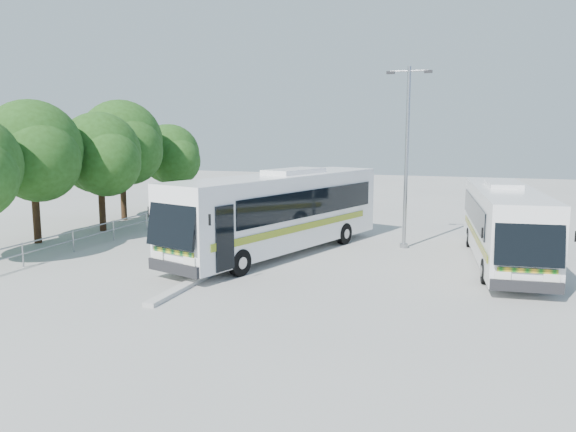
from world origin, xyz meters
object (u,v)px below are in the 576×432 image
(tree_far_b, at_px, (33,150))
(tree_far_e, at_px, (171,154))
(tree_far_d, at_px, (122,142))
(coach_adjacent, at_px, (504,223))
(lamppost, at_px, (407,150))
(coach_main, at_px, (280,211))
(tree_far_c, at_px, (101,153))

(tree_far_b, height_order, tree_far_e, tree_far_b)
(tree_far_d, xyz_separation_m, coach_adjacent, (21.69, -4.87, -3.11))
(tree_far_b, bearing_deg, tree_far_e, 88.17)
(tree_far_d, bearing_deg, tree_far_b, -87.77)
(tree_far_b, distance_m, lamppost, 17.72)
(tree_far_b, bearing_deg, coach_main, 7.15)
(tree_far_b, relative_size, tree_far_e, 1.17)
(tree_far_b, relative_size, tree_far_d, 0.95)
(tree_far_c, xyz_separation_m, lamppost, (16.24, 0.62, 0.34))
(tree_far_e, xyz_separation_m, lamppost, (16.75, -7.58, 0.71))
(coach_main, bearing_deg, tree_far_b, -154.56)
(coach_main, bearing_deg, lamppost, 48.74)
(tree_far_e, bearing_deg, coach_adjacent, -24.04)
(tree_far_d, relative_size, lamppost, 0.88)
(tree_far_c, bearing_deg, lamppost, 2.20)
(coach_main, height_order, coach_adjacent, coach_main)
(lamppost, bearing_deg, tree_far_c, -179.71)
(tree_far_b, xyz_separation_m, lamppost, (17.14, 4.52, 0.03))
(tree_far_c, relative_size, tree_far_d, 0.88)
(tree_far_d, bearing_deg, tree_far_c, -72.17)
(tree_far_c, relative_size, lamppost, 0.78)
(tree_far_c, height_order, lamppost, lamppost)
(tree_far_c, bearing_deg, tree_far_d, 107.83)
(tree_far_c, height_order, tree_far_d, tree_far_d)
(tree_far_e, bearing_deg, tree_far_b, -91.83)
(tree_far_d, xyz_separation_m, tree_far_e, (0.68, 4.50, -0.93))
(tree_far_c, distance_m, coach_adjacent, 20.69)
(tree_far_e, bearing_deg, tree_far_c, -86.46)
(tree_far_e, height_order, lamppost, lamppost)
(tree_far_d, height_order, lamppost, lamppost)
(tree_far_c, xyz_separation_m, tree_far_e, (-0.51, 8.20, -0.37))
(tree_far_c, xyz_separation_m, coach_main, (11.11, -2.39, -2.32))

